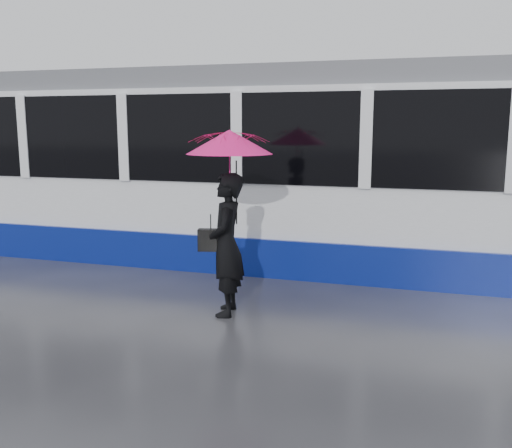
% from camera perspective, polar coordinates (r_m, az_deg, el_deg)
% --- Properties ---
extents(ground, '(90.00, 90.00, 0.00)m').
position_cam_1_polar(ground, '(8.13, -3.87, -7.40)').
color(ground, '#27272C').
rests_on(ground, ground).
extents(rails, '(34.00, 1.51, 0.02)m').
position_cam_1_polar(rails, '(10.41, 1.10, -3.45)').
color(rails, '#3F3D38').
rests_on(rails, ground).
extents(tram, '(26.00, 2.56, 3.35)m').
position_cam_1_polar(tram, '(9.77, 14.59, 5.03)').
color(tram, white).
rests_on(tram, ground).
extents(woman, '(0.58, 0.75, 1.82)m').
position_cam_1_polar(woman, '(7.25, -2.97, -2.08)').
color(woman, black).
rests_on(woman, ground).
extents(umbrella, '(1.29, 1.29, 1.23)m').
position_cam_1_polar(umbrella, '(7.08, -2.67, 6.52)').
color(umbrella, '#FF159A').
rests_on(umbrella, ground).
extents(handbag, '(0.35, 0.21, 0.46)m').
position_cam_1_polar(handbag, '(7.33, -4.53, -1.60)').
color(handbag, black).
rests_on(handbag, ground).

